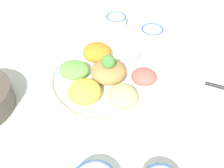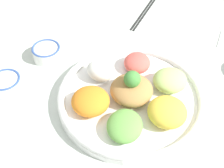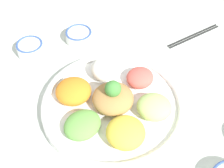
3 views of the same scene
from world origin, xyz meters
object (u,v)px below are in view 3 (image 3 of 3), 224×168
rice_bowl_plain (30,48)px  rice_bowl_blue (79,36)px  chopsticks_pair_near (194,35)px  salad_platter (113,104)px

rice_bowl_plain → rice_bowl_blue: bearing=-172.4°
rice_bowl_plain → chopsticks_pair_near: 0.56m
salad_platter → rice_bowl_blue: bearing=-84.4°
salad_platter → rice_bowl_blue: 0.32m
rice_bowl_plain → chopsticks_pair_near: rice_bowl_plain is taller
rice_bowl_blue → rice_bowl_plain: size_ratio=1.03×
rice_bowl_plain → chopsticks_pair_near: bearing=173.8°
rice_bowl_blue → rice_bowl_plain: rice_bowl_plain is taller
chopsticks_pair_near → rice_bowl_blue: bearing=-27.9°
salad_platter → chopsticks_pair_near: 0.43m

